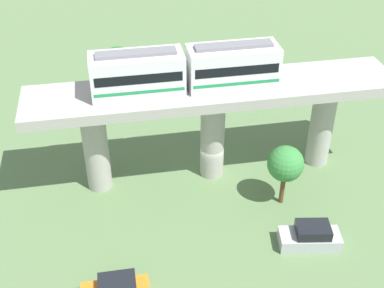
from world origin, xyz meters
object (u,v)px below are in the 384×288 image
(train, at_px, (186,70))
(parked_car_silver, at_px, (310,237))
(tree_near_viaduct, at_px, (286,164))
(tree_mid_lot, at_px, (118,62))

(train, xyz_separation_m, parked_car_silver, (9.21, 7.09, -8.89))
(train, relative_size, tree_near_viaduct, 2.70)
(tree_near_viaduct, bearing_deg, parked_car_silver, 6.19)
(train, distance_m, parked_car_silver, 14.63)
(tree_near_viaduct, relative_size, tree_mid_lot, 0.94)
(tree_mid_lot, bearing_deg, train, 16.80)
(train, xyz_separation_m, tree_mid_lot, (-14.37, -4.34, -5.82))
(train, bearing_deg, parked_car_silver, 37.59)
(parked_car_silver, xyz_separation_m, tree_near_viaduct, (-4.69, -0.51, 2.88))
(parked_car_silver, bearing_deg, train, -133.07)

